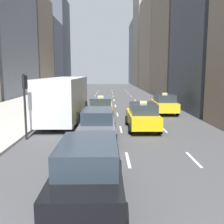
# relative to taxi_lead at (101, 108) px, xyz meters

# --- Properties ---
(sidewalk_left) EXTENTS (8.00, 66.00, 0.15)m
(sidewalk_left) POSITION_rel_taxi_lead_xyz_m (-8.20, 9.10, -0.81)
(sidewalk_left) COLOR #ADAAA3
(sidewalk_left) RESTS_ON ground
(lane_markings) EXTENTS (5.72, 56.00, 0.01)m
(lane_markings) POSITION_rel_taxi_lead_xyz_m (1.40, 5.10, -0.87)
(lane_markings) COLOR white
(lane_markings) RESTS_ON ground
(building_row_left) EXTENTS (6.00, 89.36, 31.72)m
(building_row_left) POSITION_rel_taxi_lead_xyz_m (-15.20, 26.74, 12.00)
(building_row_left) COLOR slate
(building_row_left) RESTS_ON ground
(building_row_right) EXTENTS (6.00, 89.13, 36.31)m
(building_row_right) POSITION_rel_taxi_lead_xyz_m (10.80, 21.99, 13.69)
(building_row_right) COLOR gray
(building_row_right) RESTS_ON ground
(taxi_lead) EXTENTS (2.02, 4.40, 1.87)m
(taxi_lead) POSITION_rel_taxi_lead_xyz_m (0.00, 0.00, 0.00)
(taxi_lead) COLOR yellow
(taxi_lead) RESTS_ON ground
(taxi_second) EXTENTS (2.02, 4.40, 1.87)m
(taxi_second) POSITION_rel_taxi_lead_xyz_m (5.60, 2.68, 0.00)
(taxi_second) COLOR yellow
(taxi_second) RESTS_ON ground
(taxi_third) EXTENTS (2.02, 4.40, 1.87)m
(taxi_third) POSITION_rel_taxi_lead_xyz_m (2.80, -3.91, 0.00)
(taxi_third) COLOR yellow
(taxi_third) RESTS_ON ground
(sedan_black_near) EXTENTS (2.02, 4.97, 1.72)m
(sedan_black_near) POSITION_rel_taxi_lead_xyz_m (0.00, -6.55, -0.00)
(sedan_black_near) COLOR #565B66
(sedan_black_near) RESTS_ON ground
(sedan_silver_behind) EXTENTS (2.02, 4.90, 1.80)m
(sedan_silver_behind) POSITION_rel_taxi_lead_xyz_m (-0.00, -13.43, 0.03)
(sedan_silver_behind) COLOR black
(sedan_silver_behind) RESTS_ON ground
(city_bus) EXTENTS (2.80, 11.61, 3.25)m
(city_bus) POSITION_rel_taxi_lead_xyz_m (-2.81, 0.34, 0.91)
(city_bus) COLOR silver
(city_bus) RESTS_ON ground
(traffic_light_pole) EXTENTS (0.24, 0.42, 3.60)m
(traffic_light_pole) POSITION_rel_taxi_lead_xyz_m (-3.95, -6.31, 1.53)
(traffic_light_pole) COLOR black
(traffic_light_pole) RESTS_ON ground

